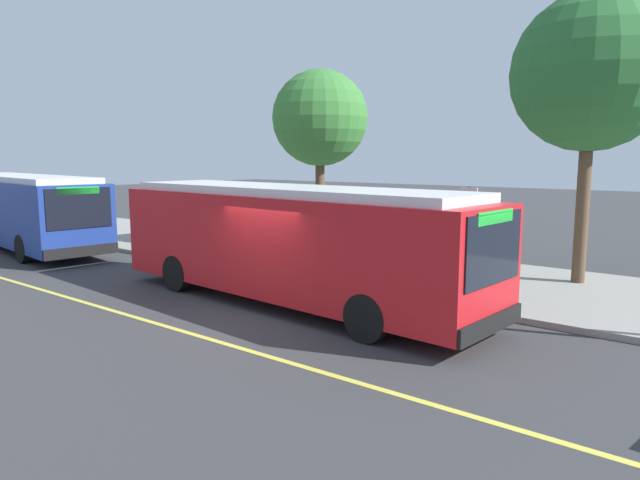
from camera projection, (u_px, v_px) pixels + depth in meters
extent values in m
plane|color=#38383A|center=(270.00, 313.00, 13.56)|extent=(120.00, 120.00, 0.00)
cube|color=gray|center=(400.00, 271.00, 18.20)|extent=(44.00, 6.40, 0.15)
cube|color=#E0D64C|center=(197.00, 335.00, 11.85)|extent=(36.00, 0.14, 0.01)
cube|color=red|center=(289.00, 243.00, 14.28)|extent=(10.95, 3.29, 2.40)
cube|color=silver|center=(289.00, 190.00, 14.09)|extent=(10.07, 2.97, 0.20)
cube|color=black|center=(494.00, 249.00, 10.61)|extent=(0.19, 2.17, 1.34)
cube|color=black|center=(324.00, 227.00, 15.18)|extent=(9.48, 0.69, 1.06)
cube|color=white|center=(324.00, 273.00, 15.37)|extent=(10.24, 0.74, 0.28)
cube|color=#26D83F|center=(496.00, 217.00, 10.52)|extent=(0.13, 1.40, 0.24)
cube|color=black|center=(492.00, 325.00, 10.81)|extent=(0.25, 2.50, 0.36)
cylinder|color=black|center=(429.00, 297.00, 13.04)|extent=(1.02, 0.35, 1.00)
cylinder|color=black|center=(367.00, 318.00, 11.35)|extent=(1.02, 0.35, 1.00)
cylinder|color=black|center=(242.00, 262.00, 17.44)|extent=(1.02, 0.35, 1.00)
cylinder|color=black|center=(177.00, 273.00, 15.75)|extent=(1.02, 0.35, 1.00)
cube|color=navy|center=(22.00, 210.00, 23.10)|extent=(11.65, 3.90, 2.40)
cube|color=silver|center=(20.00, 178.00, 22.92)|extent=(10.72, 3.54, 0.20)
cube|color=black|center=(79.00, 208.00, 19.01)|extent=(0.30, 2.16, 1.34)
cube|color=black|center=(55.00, 201.00, 23.96)|extent=(9.99, 1.25, 1.06)
cube|color=yellow|center=(57.00, 231.00, 24.14)|extent=(10.78, 1.33, 0.28)
cube|color=#26D83F|center=(78.00, 191.00, 18.92)|extent=(0.20, 1.40, 0.24)
cube|color=black|center=(82.00, 251.00, 19.21)|extent=(0.38, 2.49, 0.36)
cylinder|color=black|center=(89.00, 242.00, 21.57)|extent=(1.03, 0.40, 1.00)
cylinder|color=black|center=(23.00, 249.00, 19.96)|extent=(1.03, 0.40, 1.00)
cylinder|color=black|center=(26.00, 226.00, 26.47)|extent=(1.03, 0.40, 1.00)
cylinder|color=#333338|center=(459.00, 237.00, 16.79)|extent=(0.10, 0.10, 2.40)
cylinder|color=#333338|center=(438.00, 242.00, 15.79)|extent=(0.10, 0.10, 2.40)
cylinder|color=#333338|center=(383.00, 230.00, 18.39)|extent=(0.10, 0.10, 2.40)
cylinder|color=#333338|center=(360.00, 234.00, 17.38)|extent=(0.10, 0.10, 2.40)
cube|color=#333338|center=(410.00, 194.00, 16.91)|extent=(2.90, 1.60, 0.08)
cube|color=#4C606B|center=(419.00, 233.00, 17.59)|extent=(2.47, 0.04, 2.16)
cube|color=navy|center=(372.00, 233.00, 17.90)|extent=(0.06, 1.11, 1.82)
cube|color=brown|center=(406.00, 260.00, 17.16)|extent=(1.60, 0.44, 0.06)
cube|color=brown|center=(411.00, 250.00, 17.30)|extent=(1.60, 0.05, 0.44)
cube|color=#333338|center=(386.00, 265.00, 17.63)|extent=(0.08, 0.40, 0.45)
cube|color=#333338|center=(428.00, 271.00, 16.75)|extent=(0.08, 0.40, 0.45)
cylinder|color=#333338|center=(467.00, 243.00, 14.19)|extent=(0.07, 0.07, 2.80)
cube|color=white|center=(469.00, 199.00, 14.01)|extent=(0.44, 0.03, 0.56)
cube|color=red|center=(468.00, 199.00, 14.00)|extent=(0.40, 0.01, 0.16)
cylinder|color=#282D47|center=(322.00, 258.00, 17.75)|extent=(0.14, 0.14, 0.85)
cylinder|color=#282D47|center=(318.00, 258.00, 17.61)|extent=(0.14, 0.14, 0.85)
cube|color=#338C4C|center=(320.00, 235.00, 17.57)|extent=(0.24, 0.40, 0.62)
sphere|color=tan|center=(320.00, 221.00, 17.51)|extent=(0.22, 0.22, 0.22)
cylinder|color=brown|center=(320.00, 201.00, 22.53)|extent=(0.36, 0.36, 3.63)
sphere|color=#387A33|center=(320.00, 118.00, 22.07)|extent=(3.69, 3.69, 3.69)
cylinder|color=brown|center=(582.00, 209.00, 15.96)|extent=(0.36, 0.36, 4.19)
sphere|color=#28662D|center=(591.00, 72.00, 15.43)|extent=(4.26, 4.26, 4.26)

